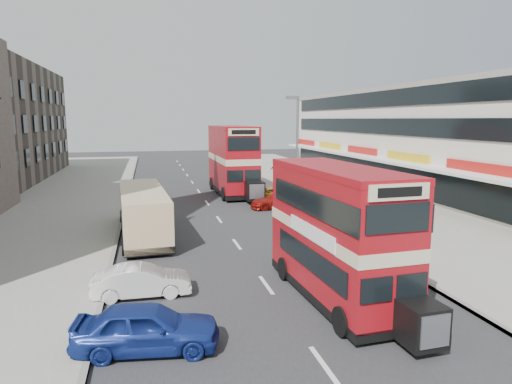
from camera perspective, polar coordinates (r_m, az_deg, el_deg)
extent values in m
plane|color=#28282B|center=(16.24, 3.16, -14.13)|extent=(160.00, 160.00, 0.00)
cube|color=#28282B|center=(35.14, -6.20, -1.39)|extent=(12.00, 90.00, 0.01)
cube|color=gray|center=(38.49, 11.81, -0.50)|extent=(12.00, 90.00, 0.15)
cube|color=gray|center=(35.70, -25.68, -1.97)|extent=(12.00, 90.00, 0.15)
cube|color=gray|center=(34.91, -16.18, -1.66)|extent=(0.20, 90.00, 0.16)
cube|color=gray|center=(36.39, 3.37, -0.87)|extent=(0.20, 90.00, 0.16)
cube|color=silver|center=(43.72, 20.46, 6.09)|extent=(8.00, 46.00, 9.00)
cube|color=black|center=(41.84, 15.62, 2.23)|extent=(0.10, 44.00, 2.40)
cube|color=gray|center=(43.76, 20.80, 12.11)|extent=(8.20, 46.20, 0.40)
cube|color=white|center=(41.29, 14.67, 4.14)|extent=(1.80, 44.00, 0.20)
cylinder|color=slate|center=(34.16, 5.21, 5.08)|extent=(0.16, 0.16, 8.00)
cube|color=slate|center=(33.99, 4.66, 11.82)|extent=(1.00, 0.20, 0.25)
cube|color=black|center=(16.99, 9.86, -12.02)|extent=(2.70, 7.42, 0.32)
cube|color=maroon|center=(16.63, 9.96, -8.49)|extent=(2.68, 7.42, 2.01)
cube|color=beige|center=(16.32, 10.07, -4.67)|extent=(2.72, 7.47, 0.41)
cube|color=maroon|center=(16.10, 10.18, -0.88)|extent=(2.68, 7.42, 1.92)
cube|color=maroon|center=(15.95, 10.29, 2.78)|extent=(2.70, 7.44, 0.23)
cube|color=black|center=(13.79, 20.21, -15.38)|extent=(1.15, 1.15, 1.19)
cube|color=black|center=(39.31, -2.98, 0.35)|extent=(2.94, 8.95, 0.39)
cube|color=maroon|center=(39.13, -2.99, 2.28)|extent=(2.92, 8.95, 2.45)
cube|color=beige|center=(38.99, -3.01, 4.32)|extent=(2.96, 8.99, 0.50)
cube|color=maroon|center=(38.90, -3.03, 6.28)|extent=(2.92, 8.95, 2.34)
cube|color=maroon|center=(38.85, -3.04, 8.13)|extent=(2.94, 8.97, 0.28)
cube|color=black|center=(34.43, -0.17, 0.13)|extent=(1.36, 1.36, 1.45)
cube|color=black|center=(25.95, -14.00, -4.59)|extent=(2.92, 9.31, 0.37)
cube|color=#CFB286|center=(25.73, -14.10, -2.31)|extent=(2.90, 9.30, 2.38)
imported|color=navy|center=(13.48, -13.64, -16.30)|extent=(4.22, 2.15, 1.38)
imported|color=white|center=(17.30, -14.24, -10.84)|extent=(3.57, 1.30, 1.17)
imported|color=maroon|center=(32.82, 2.77, -1.06)|extent=(4.17, 1.96, 1.18)
imported|color=gold|center=(35.98, 1.63, -0.22)|extent=(4.04, 2.14, 1.08)
imported|color=#5E94BD|center=(45.28, -1.90, 1.89)|extent=(3.94, 1.60, 1.34)
imported|color=gray|center=(32.40, 9.45, -0.30)|extent=(0.89, 0.86, 2.00)
imported|color=gray|center=(47.39, 2.48, 2.73)|extent=(1.19, 0.72, 1.90)
imported|color=gray|center=(37.00, -0.40, -0.12)|extent=(0.72, 1.70, 0.87)
imported|color=black|center=(36.89, -0.40, 0.99)|extent=(0.63, 0.44, 1.63)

